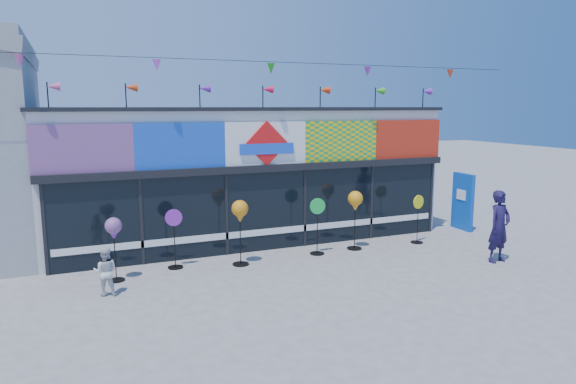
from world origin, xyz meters
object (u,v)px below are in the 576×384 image
spinner_2 (240,213)px  blue_sign (463,201)px  spinner_0 (114,230)px  child (106,271)px  spinner_1 (174,237)px  spinner_5 (418,218)px  spinner_4 (355,203)px  adult_man (499,227)px  spinner_3 (317,225)px

spinner_2 → blue_sign: bearing=6.0°
spinner_0 → child: (-0.28, -0.89, -0.70)m
spinner_1 → child: size_ratio=1.43×
blue_sign → spinner_5: size_ratio=1.29×
spinner_4 → spinner_1: bearing=177.3°
spinner_5 → child: bearing=-174.1°
spinner_0 → adult_man: 9.87m
spinner_1 → spinner_4: size_ratio=0.90×
spinner_0 → spinner_4: (6.66, 0.21, 0.14)m
child → spinner_4: bearing=-154.9°
spinner_4 → child: (-6.94, -1.09, -0.84)m
spinner_3 → adult_man: adult_man is taller
spinner_2 → adult_man: size_ratio=0.90×
blue_sign → spinner_1: size_ratio=1.24×
spinner_3 → spinner_5: bearing=-1.8°
spinner_1 → spinner_2: spinner_2 is taller
spinner_2 → child: bearing=-164.6°
spinner_0 → spinner_2: (3.13, 0.05, 0.15)m
blue_sign → child: bearing=-168.8°
spinner_2 → child: 3.63m
blue_sign → spinner_2: bearing=-171.7°
adult_man → spinner_2: bearing=151.4°
spinner_1 → spinner_4: (5.17, -0.24, 0.56)m
spinner_5 → spinner_3: bearing=178.2°
spinner_3 → spinner_5: size_ratio=1.08×
blue_sign → spinner_4: bearing=-169.0°
spinner_5 → spinner_4: bearing=175.8°
spinner_3 → child: size_ratio=1.48×
blue_sign → spinner_2: (-8.12, -0.86, 0.43)m
blue_sign → spinner_1: 9.77m
spinner_2 → spinner_3: spinner_2 is taller
spinner_2 → spinner_3: size_ratio=1.08×
spinner_0 → spinner_1: 1.62m
spinner_2 → child: size_ratio=1.60×
blue_sign → spinner_2: size_ratio=1.10×
spinner_4 → adult_man: 3.91m
spinner_0 → spinner_3: bearing=1.6°
spinner_4 → child: 7.08m
spinner_2 → spinner_4: 3.54m
spinner_2 → spinner_4: spinner_2 is taller
blue_sign → spinner_5: 2.62m
spinner_2 → adult_man: adult_man is taller
spinner_0 → spinner_1: (1.49, 0.45, -0.42)m
spinner_3 → adult_man: bearing=-31.4°
spinner_2 → spinner_5: 5.68m
spinner_1 → adult_man: (8.08, -2.83, 0.15)m
spinner_1 → adult_man: bearing=-19.3°
spinner_1 → adult_man: adult_man is taller
blue_sign → spinner_3: bearing=-170.4°
spinner_4 → adult_man: bearing=-41.6°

